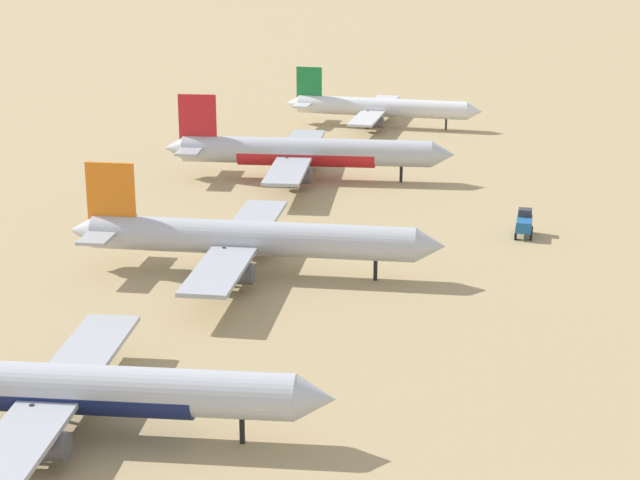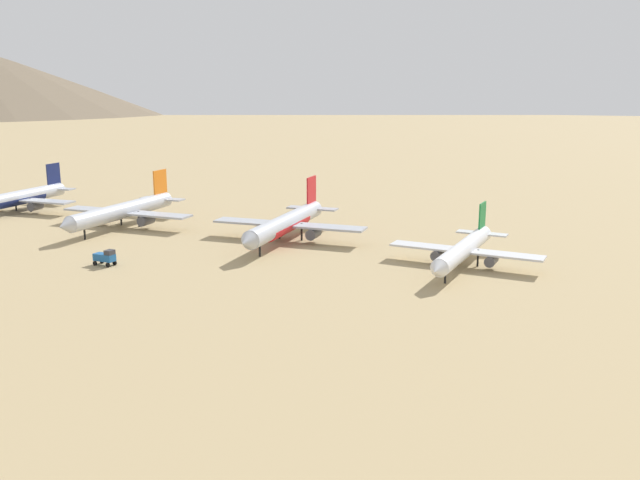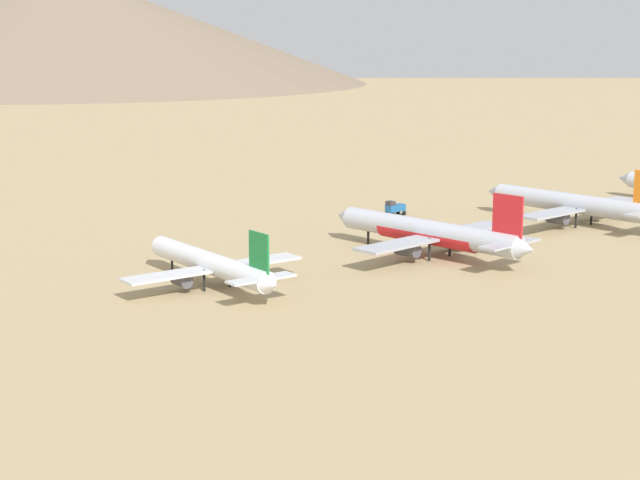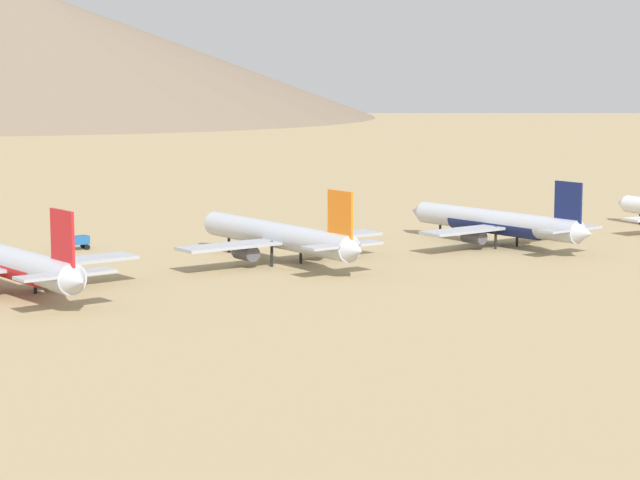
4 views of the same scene
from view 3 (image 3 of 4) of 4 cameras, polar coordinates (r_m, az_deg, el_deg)
The scene contains 6 objects.
ground_plane at distance 259.64m, azimuth 14.12°, elevation 0.72°, with size 1800.00×1800.00×0.00m, color tan.
parked_jet_2 at distance 260.68m, azimuth 13.85°, elevation 1.92°, with size 52.70×42.76×15.20m.
parked_jet_3 at distance 219.08m, azimuth 6.05°, elevation 0.41°, with size 53.41×43.24×15.45m.
parked_jet_4 at distance 193.45m, azimuth -6.01°, elevation -1.32°, with size 44.81×36.56×12.93m.
service_truck at distance 267.07m, azimuth 4.12°, elevation 1.79°, with size 3.17×5.42×3.90m.
desert_hill_1 at distance 942.68m, azimuth -13.94°, elevation 11.31°, with size 528.18×528.18×97.32m, color #7A6854.
Camera 3 is at (-133.79, 217.44, 47.26)m, focal length 58.30 mm.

